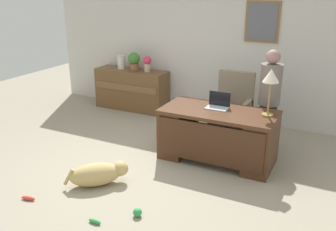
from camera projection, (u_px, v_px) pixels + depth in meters
ground_plane at (146, 170)px, 5.21m from camera, size 12.00×12.00×0.00m
back_wall at (214, 47)px, 6.94m from camera, size 7.00×0.16×2.70m
desk at (217, 134)px, 5.36m from camera, size 1.63×0.81×0.77m
credenza at (132, 89)px, 7.64m from camera, size 1.51×0.50×0.82m
armchair at (232, 109)px, 6.18m from camera, size 0.60×0.59×1.11m
person_standing at (269, 101)px, 5.56m from camera, size 0.32×0.32×1.58m
dog_lying at (98, 174)px, 4.78m from camera, size 0.69×0.67×0.30m
laptop at (218, 104)px, 5.36m from camera, size 0.32×0.22×0.22m
desk_lamp at (271, 79)px, 4.88m from camera, size 0.22×0.22×0.65m
vase_with_flowers at (147, 63)px, 7.29m from camera, size 0.17×0.17×0.32m
vase_empty at (121, 62)px, 7.56m from camera, size 0.15×0.15×0.27m
potted_plant at (134, 61)px, 7.41m from camera, size 0.24×0.24×0.36m
dog_toy_ball at (137, 212)px, 4.15m from camera, size 0.10×0.10×0.10m
dog_toy_bone at (28, 198)px, 4.47m from camera, size 0.19×0.09×0.05m
dog_toy_plush at (95, 221)px, 4.04m from camera, size 0.16×0.05×0.05m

